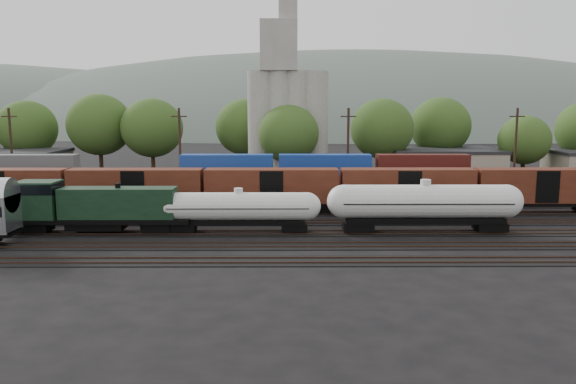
{
  "coord_description": "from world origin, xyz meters",
  "views": [
    {
      "loc": [
        2.95,
        -58.08,
        12.11
      ],
      "look_at": [
        3.31,
        2.0,
        3.0
      ],
      "focal_mm": 35.0,
      "sensor_mm": 36.0,
      "label": 1
    }
  ],
  "objects_px": {
    "orange_locomotive": "(177,188)",
    "grain_silo": "(287,112)",
    "green_locomotive": "(85,206)",
    "tank_car_a": "(239,208)"
  },
  "relations": [
    {
      "from": "grain_silo",
      "to": "green_locomotive",
      "type": "bearing_deg",
      "value": -115.4
    },
    {
      "from": "tank_car_a",
      "to": "green_locomotive",
      "type": "bearing_deg",
      "value": -180.0
    },
    {
      "from": "green_locomotive",
      "to": "tank_car_a",
      "type": "height_order",
      "value": "green_locomotive"
    },
    {
      "from": "orange_locomotive",
      "to": "green_locomotive",
      "type": "bearing_deg",
      "value": -111.6
    },
    {
      "from": "orange_locomotive",
      "to": "tank_car_a",
      "type": "bearing_deg",
      "value": -59.7
    },
    {
      "from": "tank_car_a",
      "to": "grain_silo",
      "type": "bearing_deg",
      "value": 83.37
    },
    {
      "from": "orange_locomotive",
      "to": "grain_silo",
      "type": "height_order",
      "value": "grain_silo"
    },
    {
      "from": "orange_locomotive",
      "to": "grain_silo",
      "type": "bearing_deg",
      "value": 62.5
    },
    {
      "from": "green_locomotive",
      "to": "orange_locomotive",
      "type": "relative_size",
      "value": 1.15
    },
    {
      "from": "green_locomotive",
      "to": "grain_silo",
      "type": "bearing_deg",
      "value": 64.6
    }
  ]
}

